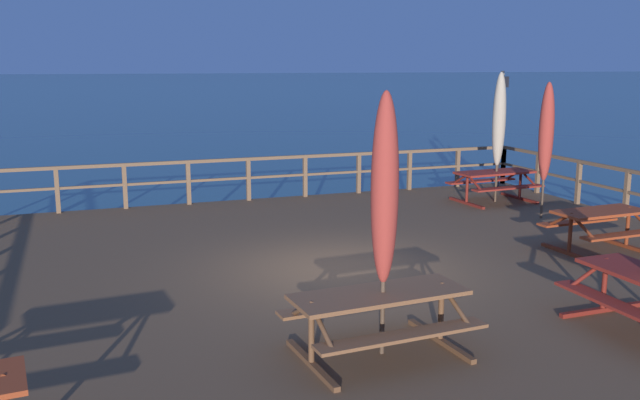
{
  "coord_description": "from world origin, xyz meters",
  "views": [
    {
      "loc": [
        -4.06,
        -10.39,
        4.03
      ],
      "look_at": [
        0.0,
        0.97,
        1.65
      ],
      "focal_mm": 38.78,
      "sensor_mm": 36.0,
      "label": 1
    }
  ],
  "objects_px": {
    "picnic_table_mid_left": "(379,309)",
    "picnic_table_front_right": "(600,222)",
    "picnic_table_front_left": "(494,180)",
    "patio_umbrella_tall_front": "(385,190)",
    "patio_umbrella_tall_back_right": "(499,120)",
    "lamp_post_hooked": "(501,112)",
    "patio_umbrella_tall_mid_left": "(546,133)"
  },
  "relations": [
    {
      "from": "picnic_table_front_left",
      "to": "picnic_table_mid_left",
      "type": "relative_size",
      "value": 0.94
    },
    {
      "from": "lamp_post_hooked",
      "to": "patio_umbrella_tall_back_right",
      "type": "bearing_deg",
      "value": -125.53
    },
    {
      "from": "picnic_table_front_left",
      "to": "patio_umbrella_tall_front",
      "type": "relative_size",
      "value": 0.66
    },
    {
      "from": "picnic_table_mid_left",
      "to": "patio_umbrella_tall_back_right",
      "type": "height_order",
      "value": "patio_umbrella_tall_back_right"
    },
    {
      "from": "patio_umbrella_tall_mid_left",
      "to": "lamp_post_hooked",
      "type": "xyz_separation_m",
      "value": [
        1.19,
        3.48,
        0.2
      ]
    },
    {
      "from": "picnic_table_front_right",
      "to": "patio_umbrella_tall_mid_left",
      "type": "distance_m",
      "value": 3.1
    },
    {
      "from": "picnic_table_front_right",
      "to": "patio_umbrella_tall_front",
      "type": "bearing_deg",
      "value": -153.48
    },
    {
      "from": "picnic_table_front_left",
      "to": "patio_umbrella_tall_mid_left",
      "type": "xyz_separation_m",
      "value": [
        -0.07,
        -1.97,
        1.35
      ]
    },
    {
      "from": "picnic_table_front_left",
      "to": "lamp_post_hooked",
      "type": "height_order",
      "value": "lamp_post_hooked"
    },
    {
      "from": "picnic_table_mid_left",
      "to": "picnic_table_front_right",
      "type": "xyz_separation_m",
      "value": [
        5.71,
        2.83,
        -0.01
      ]
    },
    {
      "from": "patio_umbrella_tall_mid_left",
      "to": "lamp_post_hooked",
      "type": "distance_m",
      "value": 3.68
    },
    {
      "from": "picnic_table_front_right",
      "to": "patio_umbrella_tall_front",
      "type": "height_order",
      "value": "patio_umbrella_tall_front"
    },
    {
      "from": "picnic_table_front_left",
      "to": "picnic_table_mid_left",
      "type": "xyz_separation_m",
      "value": [
        -6.55,
        -7.48,
        0.0
      ]
    },
    {
      "from": "picnic_table_front_right",
      "to": "patio_umbrella_tall_front",
      "type": "relative_size",
      "value": 0.57
    },
    {
      "from": "picnic_table_front_left",
      "to": "patio_umbrella_tall_back_right",
      "type": "xyz_separation_m",
      "value": [
        0.04,
        -0.02,
        1.47
      ]
    },
    {
      "from": "picnic_table_front_right",
      "to": "patio_umbrella_tall_front",
      "type": "distance_m",
      "value": 6.48
    },
    {
      "from": "patio_umbrella_tall_front",
      "to": "patio_umbrella_tall_mid_left",
      "type": "height_order",
      "value": "patio_umbrella_tall_front"
    },
    {
      "from": "patio_umbrella_tall_back_right",
      "to": "patio_umbrella_tall_mid_left",
      "type": "xyz_separation_m",
      "value": [
        -0.11,
        -1.96,
        -0.12
      ]
    },
    {
      "from": "picnic_table_front_right",
      "to": "lamp_post_hooked",
      "type": "height_order",
      "value": "lamp_post_hooked"
    },
    {
      "from": "picnic_table_front_left",
      "to": "picnic_table_front_right",
      "type": "relative_size",
      "value": 1.15
    },
    {
      "from": "picnic_table_front_right",
      "to": "picnic_table_front_left",
      "type": "bearing_deg",
      "value": 79.75
    },
    {
      "from": "picnic_table_mid_left",
      "to": "lamp_post_hooked",
      "type": "xyz_separation_m",
      "value": [
        7.67,
        8.99,
        1.55
      ]
    },
    {
      "from": "patio_umbrella_tall_back_right",
      "to": "lamp_post_hooked",
      "type": "distance_m",
      "value": 1.87
    },
    {
      "from": "patio_umbrella_tall_back_right",
      "to": "patio_umbrella_tall_mid_left",
      "type": "distance_m",
      "value": 1.96
    },
    {
      "from": "picnic_table_mid_left",
      "to": "patio_umbrella_tall_back_right",
      "type": "distance_m",
      "value": 10.06
    },
    {
      "from": "patio_umbrella_tall_mid_left",
      "to": "picnic_table_front_left",
      "type": "bearing_deg",
      "value": 88.01
    },
    {
      "from": "picnic_table_mid_left",
      "to": "picnic_table_front_right",
      "type": "bearing_deg",
      "value": 26.4
    },
    {
      "from": "picnic_table_front_left",
      "to": "patio_umbrella_tall_mid_left",
      "type": "height_order",
      "value": "patio_umbrella_tall_mid_left"
    },
    {
      "from": "picnic_table_front_left",
      "to": "picnic_table_mid_left",
      "type": "distance_m",
      "value": 9.94
    },
    {
      "from": "picnic_table_mid_left",
      "to": "lamp_post_hooked",
      "type": "distance_m",
      "value": 11.92
    },
    {
      "from": "patio_umbrella_tall_front",
      "to": "lamp_post_hooked",
      "type": "bearing_deg",
      "value": 49.67
    },
    {
      "from": "patio_umbrella_tall_back_right",
      "to": "lamp_post_hooked",
      "type": "bearing_deg",
      "value": 54.47
    }
  ]
}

